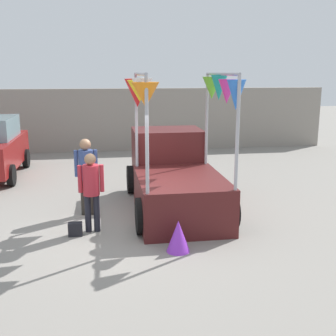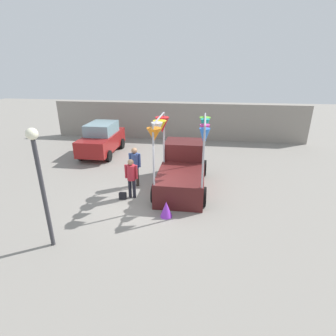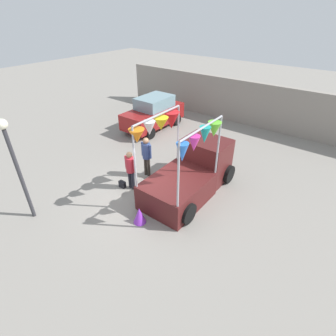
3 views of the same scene
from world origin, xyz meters
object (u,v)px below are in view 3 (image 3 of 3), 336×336
(folded_kite_bundle_violet, at_px, (139,215))
(handbag, at_px, (122,184))
(person_customer, at_px, (130,167))
(person_vendor, at_px, (146,153))
(parked_car, at_px, (154,113))
(vendor_truck, at_px, (192,169))
(street_lamp, at_px, (14,157))

(folded_kite_bundle_violet, bearing_deg, handbag, 151.11)
(handbag, xyz_separation_m, folded_kite_bundle_violet, (1.94, -1.07, 0.16))
(person_customer, relative_size, person_vendor, 0.93)
(parked_car, xyz_separation_m, handbag, (2.93, -5.51, -0.80))
(parked_car, bearing_deg, person_vendor, -53.23)
(person_customer, bearing_deg, vendor_truck, 36.48)
(vendor_truck, bearing_deg, folded_kite_bundle_violet, -97.18)
(parked_car, distance_m, person_vendor, 5.25)
(parked_car, height_order, street_lamp, street_lamp)
(handbag, bearing_deg, street_lamp, -112.02)
(handbag, distance_m, street_lamp, 4.04)
(street_lamp, distance_m, folded_kite_bundle_violet, 4.33)
(vendor_truck, height_order, person_vendor, vendor_truck)
(vendor_truck, height_order, person_customer, vendor_truck)
(street_lamp, bearing_deg, folded_kite_bundle_violet, 32.46)
(vendor_truck, bearing_deg, person_customer, -143.52)
(handbag, height_order, street_lamp, street_lamp)
(person_vendor, bearing_deg, handbag, -99.38)
(vendor_truck, bearing_deg, street_lamp, -126.77)
(person_vendor, distance_m, handbag, 1.63)
(person_customer, xyz_separation_m, street_lamp, (-1.61, -3.31, 1.39))
(folded_kite_bundle_violet, bearing_deg, street_lamp, -147.54)
(folded_kite_bundle_violet, bearing_deg, person_customer, 141.39)
(person_vendor, relative_size, folded_kite_bundle_violet, 2.99)
(parked_car, bearing_deg, vendor_truck, -36.71)
(person_vendor, height_order, street_lamp, street_lamp)
(person_customer, distance_m, person_vendor, 1.12)
(vendor_truck, height_order, parked_car, vendor_truck)
(person_vendor, bearing_deg, street_lamp, -108.44)
(vendor_truck, bearing_deg, person_vendor, -171.17)
(person_vendor, relative_size, handbag, 6.41)
(person_customer, distance_m, handbag, 0.95)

